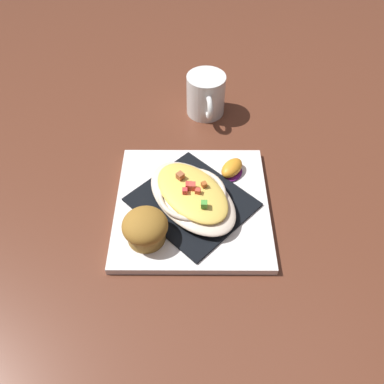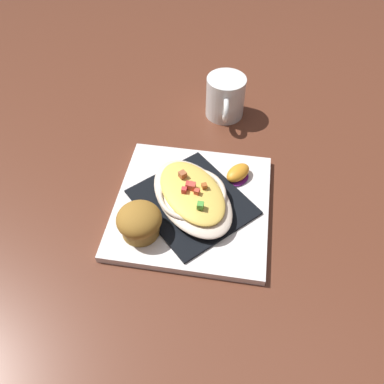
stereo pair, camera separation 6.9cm
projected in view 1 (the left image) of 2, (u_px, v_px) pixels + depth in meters
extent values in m
plane|color=brown|center=(192.00, 208.00, 0.73)|extent=(2.60, 2.60, 0.00)
cube|color=white|center=(192.00, 205.00, 0.72)|extent=(0.33, 0.33, 0.01)
cube|color=black|center=(192.00, 202.00, 0.71)|extent=(0.24, 0.25, 0.00)
ellipsoid|color=beige|center=(192.00, 197.00, 0.70)|extent=(0.22, 0.23, 0.03)
torus|color=beige|center=(192.00, 193.00, 0.69)|extent=(0.17, 0.17, 0.01)
ellipsoid|color=#F0C754|center=(192.00, 192.00, 0.69)|extent=(0.18, 0.19, 0.02)
cube|color=red|center=(193.00, 185.00, 0.68)|extent=(0.01, 0.01, 0.01)
cube|color=#C93932|center=(189.00, 184.00, 0.68)|extent=(0.01, 0.01, 0.01)
cube|color=#D74A35|center=(198.00, 191.00, 0.67)|extent=(0.01, 0.01, 0.01)
cube|color=#B35925|center=(204.00, 185.00, 0.68)|extent=(0.01, 0.01, 0.01)
cube|color=green|center=(204.00, 204.00, 0.65)|extent=(0.01, 0.01, 0.01)
cube|color=#D93A3A|center=(185.00, 191.00, 0.67)|extent=(0.01, 0.01, 0.01)
cube|color=#CC483B|center=(192.00, 186.00, 0.68)|extent=(0.01, 0.01, 0.01)
cube|color=#AC5D36|center=(180.00, 176.00, 0.69)|extent=(0.02, 0.02, 0.01)
cylinder|color=olive|center=(146.00, 233.00, 0.66)|extent=(0.06, 0.06, 0.03)
ellipsoid|color=olive|center=(145.00, 226.00, 0.64)|extent=(0.08, 0.08, 0.04)
ellipsoid|color=#4C0F23|center=(144.00, 222.00, 0.63)|extent=(0.03, 0.03, 0.01)
ellipsoid|color=#5B1562|center=(232.00, 173.00, 0.76)|extent=(0.06, 0.05, 0.01)
ellipsoid|color=orange|center=(232.00, 168.00, 0.75)|extent=(0.06, 0.05, 0.02)
cylinder|color=white|center=(206.00, 95.00, 0.87)|extent=(0.09, 0.09, 0.09)
torus|color=white|center=(209.00, 107.00, 0.84)|extent=(0.05, 0.03, 0.05)
cylinder|color=#4C2D14|center=(205.00, 103.00, 0.89)|extent=(0.07, 0.07, 0.04)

